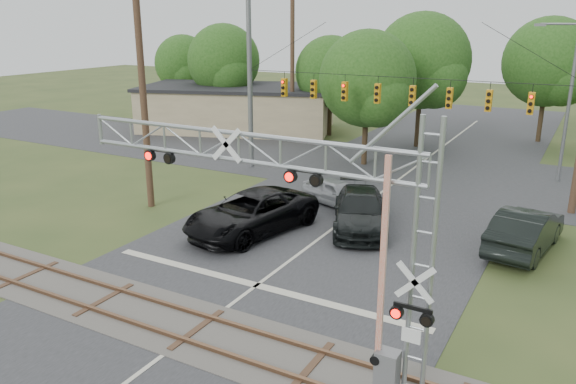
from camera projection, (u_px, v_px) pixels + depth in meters
The scene contains 14 objects.
ground at pixel (153, 363), 15.82m from camera, with size 160.00×160.00×0.00m, color #33441F.
road_main at pixel (312, 244), 24.17m from camera, with size 14.00×90.00×0.02m, color #2A2A2C.
road_cross at pixel (410, 171), 35.86m from camera, with size 90.00×12.00×0.02m, color #2A2A2C.
railroad_track at pixel (197, 330), 17.48m from camera, with size 90.00×3.20×0.17m.
crossing_gantry at pixel (302, 218), 14.07m from camera, with size 10.52×0.94×7.35m.
traffic_signal_span at pixel (410, 89), 30.46m from camera, with size 19.34×0.36×11.50m.
pickup_black at pixel (252, 213), 25.33m from camera, with size 3.06×6.65×1.85m, color black.
car_dark at pixel (360, 211), 25.83m from camera, with size 2.40×5.90×1.71m, color black.
sedan_silver at pixel (336, 192), 29.12m from camera, with size 1.61×4.00×1.36m, color #94979B.
suv_dark at pixel (525, 230), 23.32m from camera, with size 1.92×5.52×1.82m, color black.
commercial_building at pixel (238, 108), 48.93m from camera, with size 18.15×13.18×3.80m.
streetlight at pixel (567, 94), 32.15m from camera, with size 2.47×0.26×9.24m.
utility_poles at pixel (450, 76), 31.39m from camera, with size 25.08×29.62×14.26m.
treeline at pixel (433, 71), 41.53m from camera, with size 56.28×22.74×9.89m.
Camera 1 is at (9.98, -10.11, 9.29)m, focal length 35.00 mm.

